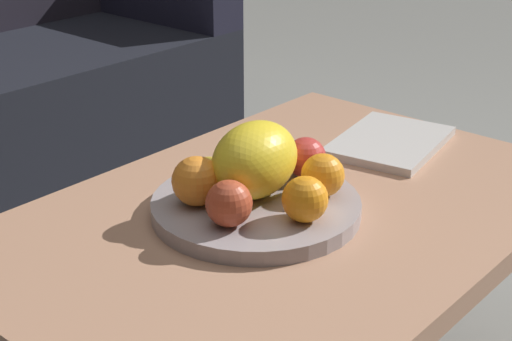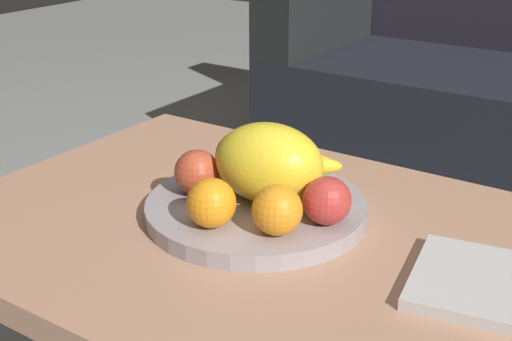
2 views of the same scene
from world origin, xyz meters
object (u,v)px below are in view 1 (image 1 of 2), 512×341
Objects in this scene: orange_left at (323,175)px; banana_bunch at (234,168)px; coffee_table at (289,233)px; apple_left at (229,203)px; magazine at (390,142)px; orange_right at (305,199)px; melon_large_front at (255,160)px; fruit_bowl at (256,206)px; orange_front at (197,181)px; apple_front at (306,157)px.

orange_left is 0.15m from banana_bunch.
apple_left reaches higher than coffee_table.
magazine is (0.48, 0.02, -0.05)m from apple_left.
melon_large_front is at bearing 80.40° from orange_right.
fruit_bowl reaches higher than coffee_table.
orange_front is at bearing -174.98° from banana_bunch.
banana_bunch is at bearing 39.77° from apple_left.
apple_front reaches higher than banana_bunch.
apple_front is 0.98× the size of apple_left.
orange_left is (0.15, -0.13, -0.00)m from orange_front.
apple_left is (-0.14, -0.00, 0.11)m from coffee_table.
orange_right is 0.16m from apple_front.
melon_large_front is 0.67× the size of magazine.
apple_left reaches higher than banana_bunch.
fruit_bowl is 0.12m from orange_left.
fruit_bowl is at bearing -108.23° from banana_bunch.
fruit_bowl is at bearing 86.68° from orange_right.
orange_right is 1.00× the size of apple_left.
orange_right reaches higher than fruit_bowl.
orange_right is (-0.02, -0.12, -0.03)m from melon_large_front.
magazine is at bearing 2.46° from apple_left.
orange_left is at bearing -40.00° from orange_front.
coffee_table is at bearing -162.15° from apple_front.
orange_front is 1.14× the size of apple_front.
banana_bunch is 0.68× the size of magazine.
orange_front reaches higher than fruit_bowl.
fruit_bowl is (-0.05, 0.03, 0.06)m from coffee_table.
apple_left is at bearing -140.23° from banana_bunch.
orange_front is 0.46× the size of banana_bunch.
banana_bunch is at bearing 80.87° from melon_large_front.
coffee_table is 4.01× the size of magazine.
fruit_bowl is at bearing 169.14° from magazine.
banana_bunch is at bearing 71.77° from fruit_bowl.
orange_right and apple_left have the same top height.
banana_bunch is at bearing 5.02° from orange_front.
apple_front is (0.19, -0.06, -0.00)m from orange_front.
coffee_table is 0.15m from melon_large_front.
coffee_table is 14.58× the size of apple_front.
apple_left is 0.15m from banana_bunch.
magazine is (0.37, -0.02, -0.08)m from melon_large_front.
orange_right is (-0.01, -0.10, 0.05)m from fruit_bowl.
orange_front reaches higher than banana_bunch.
apple_left reaches higher than magazine.
banana_bunch is at bearing 108.40° from coffee_table.
fruit_bowl is 2.00× the size of melon_large_front.
magazine is (0.37, -0.07, -0.04)m from banana_bunch.
coffee_table is 0.09m from fruit_bowl.
coffee_table is 14.30× the size of apple_left.
orange_left is at bearing 20.06° from orange_right.
melon_large_front is 2.42× the size of apple_front.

